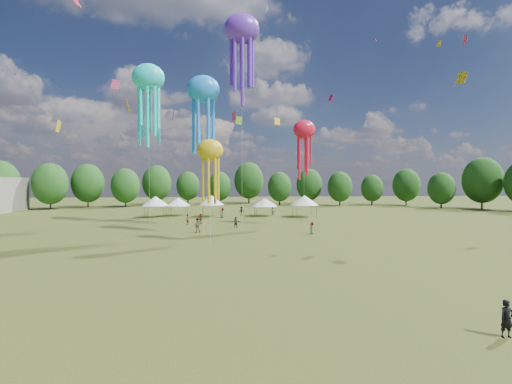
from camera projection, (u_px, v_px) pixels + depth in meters
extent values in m
plane|color=#384416|center=(331.00, 335.00, 15.68)|extent=(300.00, 300.00, 0.00)
imported|color=black|center=(507.00, 319.00, 15.41)|extent=(0.61, 0.40, 1.66)
imported|color=gray|center=(197.00, 225.00, 47.72)|extent=(0.95, 0.75, 1.93)
imported|color=gray|center=(223.00, 213.00, 67.48)|extent=(0.76, 1.01, 1.88)
imported|color=gray|center=(272.00, 211.00, 72.80)|extent=(0.92, 0.99, 1.62)
imported|color=gray|center=(242.00, 211.00, 72.47)|extent=(1.31, 0.97, 1.80)
imported|color=gray|center=(200.00, 219.00, 57.36)|extent=(1.06, 0.90, 1.70)
imported|color=gray|center=(236.00, 222.00, 53.05)|extent=(1.50, 0.52, 1.60)
imported|color=gray|center=(187.00, 220.00, 56.31)|extent=(0.62, 0.73, 1.70)
imported|color=gray|center=(312.00, 228.00, 46.18)|extent=(0.83, 0.93, 1.60)
cylinder|color=#47474C|center=(144.00, 212.00, 66.74)|extent=(0.08, 0.08, 2.18)
cylinder|color=#47474C|center=(148.00, 211.00, 70.26)|extent=(0.08, 0.08, 2.18)
cylinder|color=#47474C|center=(163.00, 212.00, 67.12)|extent=(0.08, 0.08, 2.18)
cylinder|color=#47474C|center=(166.00, 211.00, 70.63)|extent=(0.08, 0.08, 2.18)
cube|color=white|center=(156.00, 206.00, 68.66)|extent=(3.94, 3.94, 0.10)
cone|color=white|center=(155.00, 201.00, 68.63)|extent=(5.12, 5.12, 1.87)
cylinder|color=#47474C|center=(169.00, 212.00, 69.93)|extent=(0.08, 0.08, 1.95)
cylinder|color=#47474C|center=(171.00, 210.00, 73.23)|extent=(0.08, 0.08, 1.95)
cylinder|color=#47474C|center=(186.00, 212.00, 70.29)|extent=(0.08, 0.08, 1.95)
cylinder|color=#47474C|center=(187.00, 210.00, 73.58)|extent=(0.08, 0.08, 1.95)
cube|color=white|center=(178.00, 206.00, 71.73)|extent=(3.72, 3.72, 0.10)
cone|color=white|center=(178.00, 202.00, 71.71)|extent=(4.83, 4.83, 1.67)
cylinder|color=#47474C|center=(203.00, 212.00, 68.09)|extent=(0.08, 0.08, 2.25)
cylinder|color=#47474C|center=(204.00, 210.00, 71.44)|extent=(0.08, 0.08, 2.25)
cylinder|color=#47474C|center=(220.00, 212.00, 68.45)|extent=(0.08, 0.08, 2.25)
cylinder|color=#47474C|center=(220.00, 210.00, 71.80)|extent=(0.08, 0.08, 2.25)
cube|color=white|center=(212.00, 205.00, 69.91)|extent=(3.77, 3.77, 0.10)
cone|color=white|center=(212.00, 200.00, 69.88)|extent=(4.91, 4.91, 1.93)
cylinder|color=#47474C|center=(257.00, 212.00, 69.20)|extent=(0.08, 0.08, 1.89)
cylinder|color=#47474C|center=(255.00, 211.00, 72.81)|extent=(0.08, 0.08, 1.89)
cylinder|color=#47474C|center=(275.00, 212.00, 69.59)|extent=(0.08, 0.08, 1.89)
cylinder|color=#47474C|center=(272.00, 211.00, 73.20)|extent=(0.08, 0.08, 1.89)
cube|color=white|center=(265.00, 206.00, 71.17)|extent=(4.04, 4.04, 0.10)
cone|color=white|center=(265.00, 202.00, 71.15)|extent=(5.25, 5.25, 1.62)
cylinder|color=#47474C|center=(297.00, 212.00, 67.33)|extent=(0.08, 0.08, 2.24)
cylinder|color=#47474C|center=(293.00, 210.00, 71.15)|extent=(0.08, 0.08, 2.24)
cylinder|color=#47474C|center=(316.00, 212.00, 67.74)|extent=(0.08, 0.08, 2.24)
cylinder|color=#47474C|center=(311.00, 210.00, 71.56)|extent=(0.08, 0.08, 2.24)
cube|color=white|center=(304.00, 205.00, 69.41)|extent=(4.24, 4.24, 0.10)
cone|color=white|center=(304.00, 200.00, 69.39)|extent=(5.51, 5.51, 1.92)
ellipsoid|color=#1C8BFD|center=(203.00, 89.00, 45.07)|extent=(4.18, 2.92, 3.55)
cylinder|color=beige|center=(204.00, 162.00, 45.33)|extent=(0.03, 0.03, 18.83)
ellipsoid|color=#682DCB|center=(242.00, 29.00, 49.79)|extent=(5.03, 3.52, 4.27)
cylinder|color=beige|center=(242.00, 130.00, 50.18)|extent=(0.03, 0.03, 28.67)
ellipsoid|color=red|center=(304.00, 130.00, 54.11)|extent=(3.46, 2.43, 2.94)
cylinder|color=beige|center=(304.00, 178.00, 54.31)|extent=(0.03, 0.03, 14.98)
ellipsoid|color=#1CF1F0|center=(148.00, 77.00, 55.94)|extent=(5.12, 3.59, 4.35)
cylinder|color=beige|center=(149.00, 151.00, 56.27)|extent=(0.03, 0.03, 23.61)
ellipsoid|color=gold|center=(210.00, 150.00, 39.53)|extent=(2.94, 2.06, 2.50)
cylinder|color=beige|center=(210.00, 196.00, 39.67)|extent=(0.03, 0.03, 10.47)
cube|color=#1CF1F0|center=(267.00, 9.00, 55.51)|extent=(0.31, 0.74, 0.89)
cube|color=#E2427C|center=(234.00, 116.00, 69.94)|extent=(0.79, 1.48, 2.01)
cube|color=#682DCB|center=(375.00, 41.00, 71.45)|extent=(0.44, 0.80, 0.91)
cube|color=#FBAF0F|center=(277.00, 121.00, 57.36)|extent=(0.94, 0.53, 1.24)
cube|color=gold|center=(462.00, 78.00, 43.27)|extent=(0.94, 1.09, 1.61)
cube|color=#E2427C|center=(465.00, 39.00, 50.12)|extent=(0.21, 1.29, 1.48)
cube|color=gold|center=(128.00, 106.00, 71.13)|extent=(1.26, 1.90, 2.41)
cube|color=#E2427C|center=(456.00, 81.00, 64.86)|extent=(1.38, 1.73, 1.86)
cube|color=red|center=(331.00, 98.00, 86.81)|extent=(1.13, 1.42, 1.72)
cube|color=#FBAF0F|center=(439.00, 44.00, 50.65)|extent=(0.18, 0.91, 1.02)
cube|color=gold|center=(58.00, 126.00, 63.64)|extent=(0.55, 1.71, 2.13)
cube|color=#7CC220|center=(239.00, 120.00, 59.36)|extent=(1.17, 0.30, 1.44)
cube|color=#E2427C|center=(115.00, 84.00, 41.82)|extent=(1.08, 0.27, 1.29)
cube|color=#682DCB|center=(173.00, 115.00, 69.73)|extent=(0.50, 1.41, 1.79)
cylinder|color=#38281C|center=(1.00, 202.00, 89.26)|extent=(0.44, 0.44, 3.53)
ellipsoid|color=#1E4818|center=(1.00, 182.00, 89.12)|extent=(8.83, 8.83, 11.04)
cylinder|color=#38281C|center=(50.00, 203.00, 88.33)|extent=(0.44, 0.44, 3.36)
ellipsoid|color=#1E4818|center=(50.00, 184.00, 88.20)|extent=(8.40, 8.40, 10.51)
cylinder|color=#38281C|center=(88.00, 201.00, 96.28)|extent=(0.44, 0.44, 3.41)
ellipsoid|color=#1E4818|center=(88.00, 183.00, 96.14)|extent=(8.53, 8.53, 10.66)
cylinder|color=#38281C|center=(126.00, 201.00, 96.89)|extent=(0.44, 0.44, 3.07)
ellipsoid|color=#1E4818|center=(125.00, 186.00, 96.77)|extent=(7.66, 7.66, 9.58)
cylinder|color=#38281C|center=(157.00, 199.00, 105.90)|extent=(0.44, 0.44, 3.43)
ellipsoid|color=#1E4818|center=(157.00, 183.00, 105.76)|extent=(8.58, 8.58, 10.73)
cylinder|color=#38281C|center=(188.00, 199.00, 112.43)|extent=(0.44, 0.44, 2.95)
ellipsoid|color=#1E4818|center=(188.00, 186.00, 112.31)|extent=(7.37, 7.37, 9.21)
cylinder|color=#38281C|center=(220.00, 200.00, 109.62)|extent=(0.44, 0.44, 2.89)
ellipsoid|color=#1E4818|center=(220.00, 186.00, 109.51)|extent=(7.23, 7.23, 9.04)
cylinder|color=#38281C|center=(249.00, 197.00, 115.03)|extent=(0.44, 0.44, 3.84)
ellipsoid|color=#1E4818|center=(249.00, 180.00, 114.88)|extent=(9.60, 9.60, 11.99)
cylinder|color=#38281C|center=(280.00, 200.00, 104.95)|extent=(0.44, 0.44, 2.84)
ellipsoid|color=#1E4818|center=(280.00, 187.00, 104.83)|extent=(7.11, 7.11, 8.89)
cylinder|color=#38281C|center=(309.00, 199.00, 108.56)|extent=(0.44, 0.44, 3.16)
ellipsoid|color=#1E4818|center=(309.00, 185.00, 108.43)|extent=(7.91, 7.91, 9.88)
cylinder|color=#38281C|center=(340.00, 201.00, 103.67)|extent=(0.44, 0.44, 2.88)
ellipsoid|color=#1E4818|center=(340.00, 187.00, 103.56)|extent=(7.21, 7.21, 9.01)
cylinder|color=#38281C|center=(372.00, 200.00, 106.77)|extent=(0.44, 0.44, 2.63)
ellipsoid|color=#1E4818|center=(372.00, 188.00, 106.67)|extent=(6.57, 6.57, 8.22)
cylinder|color=#38281C|center=(406.00, 200.00, 104.23)|extent=(0.44, 0.44, 3.13)
ellipsoid|color=#1E4818|center=(406.00, 185.00, 104.10)|extent=(7.81, 7.81, 9.77)
cylinder|color=#38281C|center=(441.00, 203.00, 92.72)|extent=(0.44, 0.44, 2.72)
ellipsoid|color=#1E4818|center=(441.00, 188.00, 92.61)|extent=(6.80, 6.80, 8.50)
cylinder|color=#38281C|center=(482.00, 201.00, 90.82)|extent=(0.44, 0.44, 3.81)
ellipsoid|color=#1E4818|center=(482.00, 180.00, 90.67)|extent=(9.52, 9.52, 11.90)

